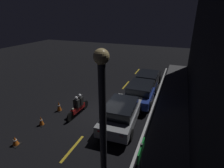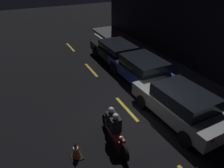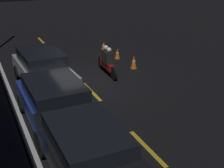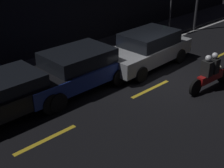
# 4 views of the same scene
# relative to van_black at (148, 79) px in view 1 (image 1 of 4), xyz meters

# --- Properties ---
(ground_plane) EXTENTS (56.00, 56.00, 0.00)m
(ground_plane) POSITION_rel_van_black_xyz_m (5.94, -1.96, -0.74)
(ground_plane) COLOR black
(raised_curb) EXTENTS (28.00, 2.13, 0.10)m
(raised_curb) POSITION_rel_van_black_xyz_m (5.94, 2.42, -0.69)
(raised_curb) COLOR #4C4C4F
(raised_curb) RESTS_ON ground
(building_front) EXTENTS (28.00, 0.30, 7.72)m
(building_front) POSITION_rel_van_black_xyz_m (5.94, 3.63, 3.12)
(building_front) COLOR black
(building_front) RESTS_ON ground
(lane_dash_a) EXTENTS (2.00, 0.14, 0.01)m
(lane_dash_a) POSITION_rel_van_black_xyz_m (-4.06, -1.96, -0.74)
(lane_dash_a) COLOR gold
(lane_dash_a) RESTS_ON ground
(lane_dash_b) EXTENTS (2.00, 0.14, 0.01)m
(lane_dash_b) POSITION_rel_van_black_xyz_m (0.44, -1.96, -0.74)
(lane_dash_b) COLOR gold
(lane_dash_b) RESTS_ON ground
(lane_dash_c) EXTENTS (2.00, 0.14, 0.01)m
(lane_dash_c) POSITION_rel_van_black_xyz_m (4.94, -1.96, -0.74)
(lane_dash_c) COLOR gold
(lane_dash_c) RESTS_ON ground
(lane_dash_d) EXTENTS (2.00, 0.14, 0.01)m
(lane_dash_d) POSITION_rel_van_black_xyz_m (9.44, -1.96, -0.74)
(lane_dash_d) COLOR gold
(lane_dash_d) RESTS_ON ground
(lane_solid_kerb) EXTENTS (25.20, 0.14, 0.01)m
(lane_solid_kerb) POSITION_rel_van_black_xyz_m (5.94, 1.10, -0.74)
(lane_solid_kerb) COLOR silver
(lane_solid_kerb) RESTS_ON ground
(van_black) EXTENTS (4.54, 2.03, 1.32)m
(van_black) POSITION_rel_van_black_xyz_m (0.00, 0.00, 0.00)
(van_black) COLOR black
(van_black) RESTS_ON ground
(sedan_blue) EXTENTS (4.46, 2.07, 1.43)m
(sedan_blue) POSITION_rel_van_black_xyz_m (3.01, 0.01, 0.03)
(sedan_blue) COLOR navy
(sedan_blue) RESTS_ON ground
(hatchback_silver) EXTENTS (4.41, 2.07, 1.47)m
(hatchback_silver) POSITION_rel_van_black_xyz_m (6.51, -0.36, 0.04)
(hatchback_silver) COLOR #9EA0A5
(hatchback_silver) RESTS_ON ground
(motorcycle) EXTENTS (2.32, 0.40, 1.38)m
(motorcycle) POSITION_rel_van_black_xyz_m (6.51, -3.38, -0.10)
(motorcycle) COLOR black
(motorcycle) RESTS_ON ground
(traffic_cone_near) EXTENTS (0.40, 0.40, 0.70)m
(traffic_cone_near) POSITION_rel_van_black_xyz_m (6.65, -4.86, -0.40)
(traffic_cone_near) COLOR black
(traffic_cone_near) RESTS_ON ground
(traffic_cone_mid) EXTENTS (0.37, 0.37, 0.59)m
(traffic_cone_mid) POSITION_rel_van_black_xyz_m (8.43, -4.82, -0.45)
(traffic_cone_mid) COLOR black
(traffic_cone_mid) RESTS_ON ground
(traffic_cone_far) EXTENTS (0.42, 0.42, 0.50)m
(traffic_cone_far) POSITION_rel_van_black_xyz_m (10.29, -4.83, -0.50)
(traffic_cone_far) COLOR black
(traffic_cone_far) RESTS_ON ground
(shop_sign) EXTENTS (0.90, 0.08, 2.40)m
(shop_sign) POSITION_rel_van_black_xyz_m (10.77, 1.68, 1.05)
(shop_sign) COLOR #4C4C51
(shop_sign) RESTS_ON raised_curb
(street_lamp) EXTENTS (0.28, 0.28, 5.76)m
(street_lamp) POSITION_rel_van_black_xyz_m (12.56, 1.20, 2.50)
(street_lamp) COLOR #333338
(street_lamp) RESTS_ON ground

